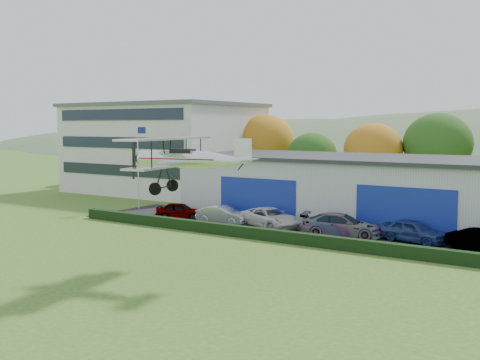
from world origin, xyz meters
The scene contains 13 objects.
ground centered at (0.00, 0.00, 0.00)m, with size 300.00×300.00×0.00m, color #396720.
apron centered at (3.00, 21.00, 0.03)m, with size 48.00×9.00×0.05m, color black.
hedge centered at (3.00, 16.20, 0.40)m, with size 46.00×0.60×0.80m, color black.
hangar centered at (5.00, 27.98, 2.66)m, with size 40.60×12.60×5.30m.
office_block centered at (-28.00, 35.00, 5.21)m, with size 20.60×15.60×10.40m.
flagpole centered at (-19.88, 22.00, 4.78)m, with size 1.05×0.10×8.00m.
tree_belt centered at (0.85, 40.62, 5.61)m, with size 75.70×13.22×10.12m.
car_0 centered at (-13.33, 19.90, 0.72)m, with size 1.59×3.96×1.35m, color gray.
car_1 centered at (-8.93, 19.87, 0.76)m, with size 1.50×4.30×1.42m, color silver.
car_2 centered at (-4.86, 20.40, 0.80)m, with size 2.48×5.37×1.49m, color silver.
car_3 centered at (1.15, 20.06, 0.86)m, with size 2.27×5.58×1.62m, color gray.
car_4 centered at (5.99, 20.82, 0.81)m, with size 1.80×4.47×1.52m, color navy.
biplane centered at (-1.90, 6.37, 6.15)m, with size 7.01×8.00×2.98m.
Camera 1 is at (16.98, -17.00, 7.84)m, focal length 42.78 mm.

